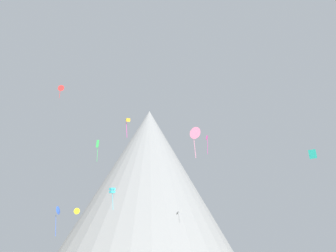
% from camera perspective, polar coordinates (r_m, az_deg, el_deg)
% --- Properties ---
extents(rock_massif, '(82.17, 82.17, 51.79)m').
position_cam_1_polar(rock_massif, '(127.25, -3.04, -8.98)').
color(rock_massif, slate).
rests_on(rock_massif, ground_plane).
extents(kite_cyan_low, '(1.36, 1.36, 4.44)m').
position_cam_1_polar(kite_cyan_low, '(73.95, -9.02, -10.32)').
color(kite_cyan_low, '#33BCDB').
extents(kite_pink_mid, '(2.03, 1.41, 5.77)m').
position_cam_1_polar(kite_pink_mid, '(63.23, 4.45, -1.20)').
color(kite_pink_mid, pink).
extents(kite_yellow_low, '(1.56, 0.46, 1.55)m').
position_cam_1_polar(kite_yellow_low, '(92.28, -14.52, -13.21)').
color(kite_yellow_low, yellow).
extents(kite_gold_mid, '(0.95, 0.99, 4.02)m').
position_cam_1_polar(kite_gold_mid, '(66.99, -6.51, 0.89)').
color(kite_gold_mid, gold).
extents(kite_green_mid, '(0.67, 0.53, 4.67)m').
position_cam_1_polar(kite_green_mid, '(73.75, -11.35, -3.33)').
color(kite_green_mid, green).
extents(kite_teal_mid, '(1.22, 0.85, 1.34)m').
position_cam_1_polar(kite_teal_mid, '(56.83, 22.37, -4.23)').
color(kite_teal_mid, teal).
extents(kite_magenta_high, '(0.60, 0.98, 4.97)m').
position_cam_1_polar(kite_magenta_high, '(89.41, 6.35, -2.31)').
color(kite_magenta_high, '#D1339E').
extents(kite_red_high, '(1.54, 0.37, 3.35)m').
position_cam_1_polar(kite_red_high, '(89.34, -16.92, 5.85)').
color(kite_red_high, red).
extents(kite_blue_low, '(0.89, 1.62, 5.55)m').
position_cam_1_polar(kite_blue_low, '(71.54, -17.33, -13.01)').
color(kite_blue_low, blue).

